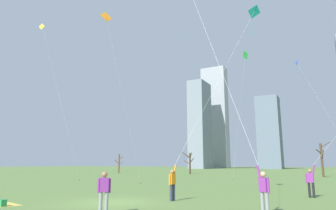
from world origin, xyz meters
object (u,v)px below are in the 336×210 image
Objects in this scene: bare_tree_rightmost at (189,162)px; bare_tree_left_of_center at (119,163)px; bare_tree_right_of_center at (322,159)px; bystander_watching_nearby at (104,190)px; distant_kite_drifting_right_green at (245,63)px; kite_flyer_foreground_right_purple at (249,148)px; kite_flyer_midfield_right_teal at (195,136)px; picnic_spot at (1,204)px; distant_kite_drifting_left_yellow at (45,41)px; distant_kite_low_near_trees_orange at (108,28)px; distant_kite_high_overhead_blue at (304,75)px.

bare_tree_left_of_center is at bearing -170.22° from bare_tree_rightmost.
bystander_watching_nearby is at bearing -99.65° from bare_tree_right_of_center.
kite_flyer_foreground_right_purple is at bearing -77.51° from distant_kite_drifting_right_green.
picnic_spot is at bearing -132.71° from kite_flyer_midfield_right_teal.
bystander_watching_nearby is 33.10m from distant_kite_drifting_left_yellow.
kite_flyer_foreground_right_purple is 0.68× the size of distant_kite_drifting_left_yellow.
picnic_spot is at bearing -107.10° from bare_tree_right_of_center.
distant_kite_drifting_right_green reaches higher than kite_flyer_midfield_right_teal.
bare_tree_right_of_center is (6.20, 34.74, -0.89)m from kite_flyer_midfield_right_teal.
distant_kite_drifting_left_yellow reaches higher than kite_flyer_midfield_right_teal.
kite_flyer_midfield_right_teal is 0.91× the size of distant_kite_low_near_trees_orange.
bare_tree_right_of_center is at bearing 63.20° from distant_kite_drifting_right_green.
distant_kite_drifting_left_yellow is at bearing 146.19° from bystander_watching_nearby.
kite_flyer_midfield_right_teal is at bearing -48.08° from bare_tree_left_of_center.
kite_flyer_midfield_right_teal is 17.10m from distant_kite_low_near_trees_orange.
picnic_spot is 50.07m from bare_tree_left_of_center.
bare_tree_rightmost is (15.05, 2.59, 0.30)m from bare_tree_left_of_center.
distant_kite_low_near_trees_orange is 8.04× the size of picnic_spot.
kite_flyer_foreground_right_purple reaches higher than bystander_watching_nearby.
kite_flyer_foreground_right_purple is at bearing 18.12° from picnic_spot.
distant_kite_drifting_left_yellow reaches higher than kite_flyer_foreground_right_purple.
bare_tree_rightmost reaches higher than picnic_spot.
bare_tree_rightmost is (-23.30, 3.65, -0.30)m from bare_tree_right_of_center.
bystander_watching_nearby is at bearing -89.24° from distant_kite_drifting_right_green.
kite_flyer_midfield_right_teal reaches higher than bare_tree_right_of_center.
kite_flyer_foreground_right_purple reaches higher than bare_tree_rightmost.
distant_kite_low_near_trees_orange is 4.28× the size of bare_tree_left_of_center.
kite_flyer_foreground_right_purple is 6.13m from bystander_watching_nearby.
distant_kite_drifting_right_green is 9.69m from distant_kite_high_overhead_blue.
distant_kite_high_overhead_blue is 40.02m from bare_tree_left_of_center.
distant_kite_drifting_right_green is (-1.27, 19.96, 10.92)m from kite_flyer_midfield_right_teal.
distant_kite_drifting_left_yellow is (-24.57, 8.77, 14.25)m from kite_flyer_midfield_right_teal.
kite_flyer_foreground_right_purple is 3.49× the size of bare_tree_left_of_center.
bare_tree_left_of_center is at bearing 126.08° from bystander_watching_nearby.
kite_flyer_foreground_right_purple is 0.86× the size of distant_kite_drifting_right_green.
bare_tree_left_of_center is (-36.14, 39.59, -0.50)m from kite_flyer_foreground_right_purple.
bare_tree_rightmost is at bearing 171.09° from bare_tree_right_of_center.
kite_flyer_midfield_right_teal is 29.72m from distant_kite_drifting_left_yellow.
bystander_watching_nearby is 0.10× the size of distant_kite_low_near_trees_orange.
bare_tree_right_of_center is (7.11, 41.81, 1.75)m from bystander_watching_nearby.
distant_kite_high_overhead_blue is at bearing -12.93° from bare_tree_left_of_center.
bare_tree_rightmost is (-21.09, 42.18, -0.20)m from kite_flyer_foreground_right_purple.
distant_kite_high_overhead_blue is at bearing -26.66° from bare_tree_rightmost.
bare_tree_left_of_center is (-20.84, 30.43, -13.14)m from distant_kite_low_near_trees_orange.
kite_flyer_midfield_right_teal is 5.59m from kite_flyer_foreground_right_purple.
distant_kite_low_near_trees_orange reaches higher than picnic_spot.
distant_kite_low_near_trees_orange is 36.43m from bare_tree_right_of_center.
distant_kite_low_near_trees_orange is at bearing -126.84° from distant_kite_high_overhead_blue.
distant_kite_high_overhead_blue reaches higher than bare_tree_rightmost.
bare_tree_rightmost is (-10.36, 45.69, 2.26)m from picnic_spot.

